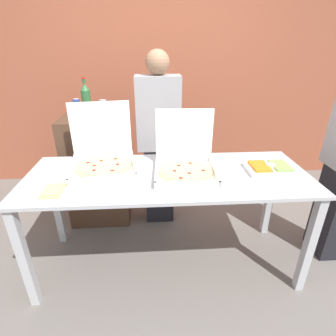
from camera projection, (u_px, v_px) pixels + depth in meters
ground_plane at (168, 261)px, 2.28m from camera, size 16.00×16.00×0.00m
brick_wall_behind at (159, 72)px, 3.22m from camera, size 10.00×0.06×2.80m
buffet_table at (168, 187)px, 1.97m from camera, size 2.07×0.77×0.85m
pizza_box_far_right at (185, 162)px, 1.92m from camera, size 0.46×0.47×0.43m
pizza_box_near_right at (103, 157)px, 2.01m from camera, size 0.53×0.55×0.47m
paper_plate_front_right at (53, 192)px, 1.67m from camera, size 0.21×0.21×0.03m
veggie_tray at (270, 168)px, 1.96m from camera, size 0.35×0.23×0.05m
sideboard_podium at (100, 167)px, 2.73m from camera, size 0.59×0.59×1.10m
soda_bottle at (86, 100)px, 2.41m from camera, size 0.08×0.08×0.35m
soda_can_silver at (103, 106)px, 2.58m from camera, size 0.07×0.07×0.12m
soda_can_colored at (77, 105)px, 2.62m from camera, size 0.07×0.07×0.12m
person_guest_plaid at (159, 141)px, 2.50m from camera, size 0.40×0.22×1.68m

